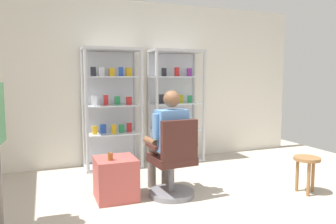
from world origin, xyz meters
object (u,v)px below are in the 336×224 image
Objects in this scene: storage_crate at (116,178)px; tea_glass at (110,156)px; display_cabinet_right at (175,105)px; display_cabinet_left at (111,107)px; wooden_stool at (307,165)px; seated_shopkeeper at (168,137)px; office_chair at (173,165)px.

storage_crate is 5.61× the size of tea_glass.
display_cabinet_right is at bearing 46.69° from tea_glass.
display_cabinet_left reaches higher than wooden_stool.
wooden_stool is (2.33, -0.59, -0.18)m from tea_glass.
seated_shopkeeper is (-0.70, -1.47, -0.25)m from display_cabinet_right.
display_cabinet_left reaches higher than seated_shopkeeper.
display_cabinet_left is 1.54m from seated_shopkeeper.
storage_crate is (-0.65, 0.04, -0.46)m from seated_shopkeeper.
wooden_stool is (0.92, -2.09, -0.60)m from display_cabinet_right.
display_cabinet_left is at bearing 80.23° from storage_crate.
tea_glass is at bearing 165.87° from wooden_stool.
display_cabinet_left reaches higher than tea_glass.
wooden_stool is (2.02, -2.09, -0.60)m from display_cabinet_left.
tea_glass is (-0.73, 0.12, 0.15)m from office_chair.
seated_shopkeeper is at bearing 158.74° from wooden_stool.
seated_shopkeeper is at bearing 93.56° from office_chair.
tea_glass is at bearing -101.96° from display_cabinet_left.
display_cabinet_right reaches higher than storage_crate.
display_cabinet_right is at bearing 67.16° from office_chair.
display_cabinet_left is 1.00× the size of display_cabinet_right.
display_cabinet_right is at bearing 64.59° from seated_shopkeeper.
seated_shopkeeper reaches higher than office_chair.
seated_shopkeeper reaches higher than wooden_stool.
tea_glass is at bearing -131.97° from storage_crate.
storage_crate is 2.36m from wooden_stool.
seated_shopkeeper is at bearing 3.12° from tea_glass.
display_cabinet_right reaches higher than wooden_stool.
storage_crate reaches higher than wooden_stool.
seated_shopkeeper is at bearing -115.41° from display_cabinet_right.
tea_glass reaches higher than wooden_stool.
office_chair is 0.74× the size of seated_shopkeeper.
display_cabinet_left is 21.51× the size of tea_glass.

